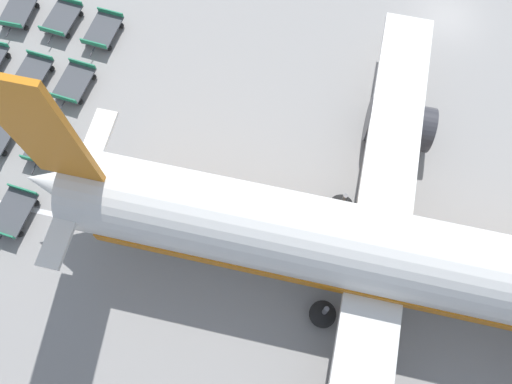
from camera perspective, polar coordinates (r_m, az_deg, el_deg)
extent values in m
plane|color=gray|center=(36.82, 20.99, 18.18)|extent=(500.00, 500.00, 0.00)
cylinder|color=white|center=(24.33, 17.26, -7.29)|extent=(5.76, 33.26, 4.02)
cone|color=white|center=(26.03, -20.20, 0.53)|extent=(4.07, 5.02, 3.82)
cube|color=orange|center=(20.93, -23.37, 6.24)|extent=(0.44, 3.03, 7.39)
cube|color=white|center=(25.29, -19.53, 0.82)|extent=(8.39, 1.54, 0.24)
cube|color=white|center=(24.91, 13.74, -7.31)|extent=(29.92, 4.32, 0.44)
cylinder|color=#333338|center=(29.43, 16.04, 7.41)|extent=(2.71, 3.72, 2.53)
cube|color=orange|center=(24.99, 16.81, -7.73)|extent=(5.67, 29.96, 0.72)
cylinder|color=#56565B|center=(24.81, 7.85, -13.38)|extent=(0.24, 0.24, 1.61)
sphere|color=black|center=(25.60, 7.62, -13.67)|extent=(1.36, 1.36, 1.36)
cylinder|color=#56565B|center=(26.49, 9.93, -1.06)|extent=(0.24, 0.24, 1.61)
sphere|color=black|center=(27.23, 9.66, -1.68)|extent=(1.36, 1.36, 1.36)
cube|color=#424449|center=(37.54, -25.55, 18.21)|extent=(2.76, 1.89, 0.10)
cube|color=#237F56|center=(36.74, -26.44, 16.83)|extent=(0.16, 1.76, 0.32)
cube|color=#333338|center=(36.78, -26.45, 16.04)|extent=(0.70, 0.09, 0.06)
sphere|color=black|center=(37.72, -26.85, 16.78)|extent=(0.36, 0.36, 0.36)
sphere|color=black|center=(36.92, -24.83, 16.68)|extent=(0.36, 0.36, 0.36)
sphere|color=black|center=(38.67, -25.79, 18.99)|extent=(0.36, 0.36, 0.36)
sphere|color=black|center=(37.89, -23.77, 18.93)|extent=(0.36, 0.36, 0.36)
sphere|color=black|center=(35.97, -26.51, 13.79)|extent=(0.36, 0.36, 0.36)
cube|color=#424449|center=(36.06, -21.31, 18.06)|extent=(2.92, 2.15, 0.10)
cube|color=#237F56|center=(35.30, -22.37, 16.66)|extent=(0.35, 1.75, 0.32)
cube|color=#237F56|center=(36.56, -20.51, 19.82)|extent=(0.35, 1.75, 0.32)
cube|color=#333338|center=(35.36, -22.45, 15.84)|extent=(0.70, 0.17, 0.06)
sphere|color=black|center=(36.28, -22.80, 16.71)|extent=(0.36, 0.36, 0.36)
sphere|color=black|center=(35.49, -20.72, 16.36)|extent=(0.36, 0.36, 0.36)
sphere|color=black|center=(37.17, -21.48, 18.96)|extent=(0.36, 0.36, 0.36)
sphere|color=black|center=(36.40, -19.40, 18.65)|extent=(0.36, 0.36, 0.36)
cube|color=#424449|center=(34.00, -24.30, 12.21)|extent=(2.90, 2.12, 0.10)
cube|color=#237F56|center=(33.35, -25.41, 10.58)|extent=(0.33, 1.75, 0.32)
cube|color=#237F56|center=(34.37, -23.48, 14.17)|extent=(0.33, 1.75, 0.32)
cube|color=#333338|center=(33.47, -25.47, 9.73)|extent=(0.70, 0.16, 0.06)
sphere|color=black|center=(34.34, -25.78, 10.79)|extent=(0.36, 0.36, 0.36)
sphere|color=black|center=(33.52, -23.68, 10.33)|extent=(0.36, 0.36, 0.36)
sphere|color=black|center=(35.05, -24.42, 13.33)|extent=(0.36, 0.36, 0.36)
sphere|color=black|center=(34.25, -22.31, 12.93)|extent=(0.36, 0.36, 0.36)
cube|color=#237F56|center=(32.76, -26.62, 8.11)|extent=(0.32, 1.75, 0.32)
sphere|color=black|center=(32.16, -26.84, 3.96)|extent=(0.36, 0.36, 0.36)
sphere|color=black|center=(32.68, -25.41, 6.81)|extent=(0.36, 0.36, 0.36)
cube|color=#424449|center=(34.59, -17.10, 17.29)|extent=(2.90, 2.11, 0.10)
cube|color=#237F56|center=(33.79, -18.10, 15.82)|extent=(0.32, 1.75, 0.32)
cube|color=#237F56|center=(35.12, -16.31, 19.12)|extent=(0.32, 1.75, 0.32)
cube|color=#333338|center=(33.85, -18.21, 14.97)|extent=(0.70, 0.15, 0.06)
sphere|color=black|center=(34.74, -18.69, 15.90)|extent=(0.36, 0.36, 0.36)
sphere|color=black|center=(34.06, -16.42, 15.50)|extent=(0.36, 0.36, 0.36)
sphere|color=black|center=(35.68, -17.42, 18.24)|extent=(0.36, 0.36, 0.36)
sphere|color=black|center=(35.02, -15.16, 17.89)|extent=(0.36, 0.36, 0.36)
cube|color=#424449|center=(32.67, -20.10, 11.68)|extent=(2.91, 2.14, 0.10)
cube|color=#237F56|center=(32.00, -21.21, 10.00)|extent=(0.34, 1.75, 0.32)
cube|color=#237F56|center=(33.07, -19.25, 13.71)|extent=(0.34, 1.75, 0.32)
cube|color=#333338|center=(32.12, -21.31, 9.11)|extent=(0.70, 0.16, 0.06)
sphere|color=black|center=(32.96, -21.71, 10.25)|extent=(0.36, 0.36, 0.36)
sphere|color=black|center=(32.23, -19.45, 9.71)|extent=(0.36, 0.36, 0.36)
sphere|color=black|center=(33.71, -20.32, 12.88)|extent=(0.36, 0.36, 0.36)
sphere|color=black|center=(33.00, -18.07, 12.39)|extent=(0.36, 0.36, 0.36)
cube|color=#424449|center=(31.06, -22.90, 5.30)|extent=(2.84, 2.00, 0.10)
cube|color=#237F56|center=(30.50, -23.98, 3.37)|extent=(0.25, 1.76, 0.32)
cube|color=#237F56|center=(31.34, -22.12, 7.54)|extent=(0.25, 1.76, 0.32)
cube|color=#333338|center=(30.66, -24.03, 2.46)|extent=(0.70, 0.13, 0.06)
sphere|color=black|center=(31.45, -24.47, 3.77)|extent=(0.36, 0.36, 0.36)
sphere|color=black|center=(30.72, -22.13, 3.20)|extent=(0.36, 0.36, 0.36)
sphere|color=black|center=(32.04, -23.16, 6.71)|extent=(0.36, 0.36, 0.36)
sphere|color=black|center=(31.33, -20.82, 6.21)|extent=(0.36, 0.36, 0.36)
cube|color=#424449|center=(29.91, -26.04, -2.08)|extent=(2.90, 2.12, 0.10)
cube|color=#237F56|center=(29.97, -25.12, 0.27)|extent=(0.33, 1.75, 0.32)
sphere|color=black|center=(29.71, -25.37, -4.37)|extent=(0.36, 0.36, 0.36)
sphere|color=black|center=(30.77, -26.12, -0.35)|extent=(0.36, 0.36, 0.36)
sphere|color=black|center=(30.01, -23.83, -1.16)|extent=(0.36, 0.36, 0.36)
cube|color=white|center=(26.75, -2.25, -7.11)|extent=(2.16, 35.27, 0.01)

